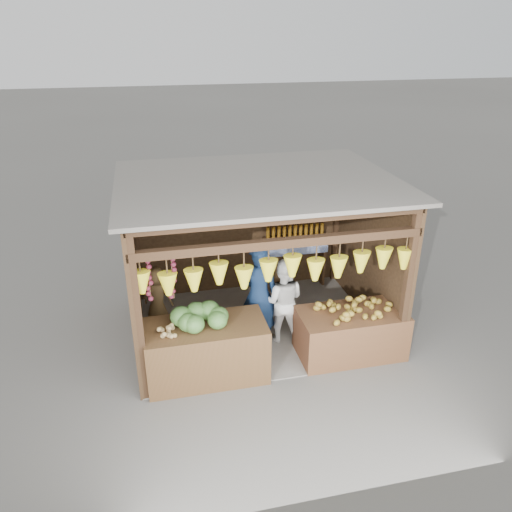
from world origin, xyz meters
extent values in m
plane|color=#514F49|center=(0.00, 0.00, 0.00)|extent=(80.00, 80.00, 0.00)
cube|color=slate|center=(0.00, 0.00, 0.01)|extent=(4.00, 3.00, 0.02)
cube|color=black|center=(0.00, 1.50, 1.30)|extent=(4.00, 0.06, 2.60)
cube|color=black|center=(-2.00, 0.00, 1.30)|extent=(0.06, 3.00, 2.60)
cube|color=black|center=(2.00, 0.00, 1.30)|extent=(0.06, 3.00, 2.60)
cube|color=#605B54|center=(0.00, 0.00, 2.63)|extent=(4.30, 3.30, 0.06)
cube|color=black|center=(-1.94, -1.44, 1.30)|extent=(0.11, 0.11, 2.60)
cube|color=black|center=(1.94, -1.44, 1.30)|extent=(0.11, 0.11, 2.60)
cube|color=black|center=(-1.94, 1.44, 1.30)|extent=(0.11, 0.11, 2.60)
cube|color=black|center=(1.94, 1.44, 1.30)|extent=(0.11, 0.11, 2.60)
cube|color=black|center=(0.00, -1.44, 2.20)|extent=(4.00, 0.12, 0.12)
cube|color=black|center=(0.00, -1.44, 2.54)|extent=(4.00, 0.12, 0.12)
cube|color=#382314|center=(1.05, 1.30, 1.05)|extent=(1.25, 0.30, 0.05)
cube|color=#382314|center=(0.47, 1.30, 0.53)|extent=(0.05, 0.28, 1.05)
cube|color=#382314|center=(1.64, 1.30, 0.53)|extent=(0.05, 0.28, 1.05)
cube|color=blue|center=(1.05, 1.14, 0.92)|extent=(1.25, 0.02, 0.30)
cube|color=#473117|center=(-1.03, -1.15, 0.44)|extent=(1.76, 0.85, 0.89)
cube|color=#4D2B19|center=(1.27, -1.09, 0.38)|extent=(1.66, 0.85, 0.75)
cube|color=black|center=(-1.67, -0.01, 0.15)|extent=(0.33, 0.33, 0.31)
imported|color=#122545|center=(-0.08, -0.42, 0.87)|extent=(0.68, 0.49, 1.74)
imported|color=white|center=(0.32, -0.44, 0.73)|extent=(0.86, 0.77, 1.47)
imported|color=brown|center=(-1.67, -0.01, 0.82)|extent=(0.58, 0.49, 1.02)
camera|label=1|loc=(-1.66, -7.24, 4.80)|focal=35.00mm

